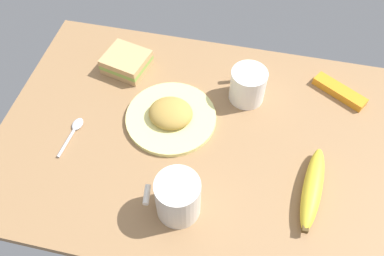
# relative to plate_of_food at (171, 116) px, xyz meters

# --- Properties ---
(tabletop) EXTENTS (0.90, 0.64, 0.02)m
(tabletop) POSITION_rel_plate_of_food_xyz_m (-0.06, 0.04, -0.02)
(tabletop) COLOR #936D47
(tabletop) RESTS_ON ground
(plate_of_food) EXTENTS (0.21, 0.21, 0.05)m
(plate_of_food) POSITION_rel_plate_of_food_xyz_m (0.00, 0.00, 0.00)
(plate_of_food) COLOR #EAE58C
(plate_of_food) RESTS_ON tabletop
(coffee_mug_black) EXTENTS (0.09, 0.11, 0.09)m
(coffee_mug_black) POSITION_rel_plate_of_food_xyz_m (-0.16, -0.11, 0.03)
(coffee_mug_black) COLOR white
(coffee_mug_black) RESTS_ON tabletop
(coffee_mug_milky) EXTENTS (0.11, 0.09, 0.10)m
(coffee_mug_milky) POSITION_rel_plate_of_food_xyz_m (-0.07, 0.22, 0.04)
(coffee_mug_milky) COLOR silver
(coffee_mug_milky) RESTS_ON tabletop
(sandwich_main) EXTENTS (0.13, 0.12, 0.04)m
(sandwich_main) POSITION_rel_plate_of_food_xyz_m (0.15, -0.14, 0.01)
(sandwich_main) COLOR tan
(sandwich_main) RESTS_ON tabletop
(banana) EXTENTS (0.06, 0.20, 0.04)m
(banana) POSITION_rel_plate_of_food_xyz_m (-0.33, 0.12, 0.01)
(banana) COLOR yellow
(banana) RESTS_ON tabletop
(spoon) EXTENTS (0.03, 0.11, 0.01)m
(spoon) POSITION_rel_plate_of_food_xyz_m (0.21, 0.08, -0.01)
(spoon) COLOR silver
(spoon) RESTS_ON tabletop
(snack_bar) EXTENTS (0.13, 0.10, 0.02)m
(snack_bar) POSITION_rel_plate_of_food_xyz_m (-0.39, -0.17, -0.00)
(snack_bar) COLOR orange
(snack_bar) RESTS_ON tabletop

